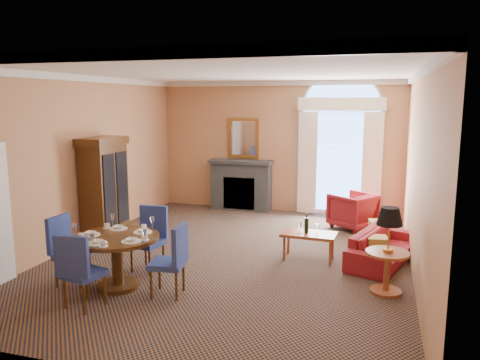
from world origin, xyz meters
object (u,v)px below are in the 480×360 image
(dining_table, at_px, (117,249))
(sofa, at_px, (383,247))
(armoire, at_px, (104,191))
(coffee_table, at_px, (309,235))
(side_table, at_px, (388,240))
(armchair, at_px, (353,211))

(dining_table, height_order, sofa, dining_table)
(dining_table, bearing_deg, armoire, 126.45)
(coffee_table, bearing_deg, dining_table, -138.02)
(sofa, bearing_deg, coffee_table, 117.77)
(armoire, distance_m, dining_table, 2.61)
(armoire, xyz_separation_m, sofa, (5.27, 0.22, -0.71))
(coffee_table, bearing_deg, armoire, -177.71)
(dining_table, height_order, coffee_table, dining_table)
(dining_table, bearing_deg, side_table, 14.16)
(sofa, xyz_separation_m, armchair, (-0.64, 2.07, 0.11))
(dining_table, xyz_separation_m, sofa, (3.74, 2.29, -0.32))
(armoire, xyz_separation_m, armchair, (4.63, 2.28, -0.60))
(armchair, height_order, coffee_table, coffee_table)
(coffee_table, relative_size, side_table, 0.77)
(armoire, relative_size, armchair, 2.40)
(sofa, distance_m, coffee_table, 1.27)
(dining_table, xyz_separation_m, armchair, (3.10, 4.36, -0.20))
(armchair, bearing_deg, dining_table, -0.03)
(armchair, height_order, side_table, side_table)
(dining_table, bearing_deg, sofa, 31.47)
(dining_table, bearing_deg, armchair, 54.54)
(dining_table, height_order, side_table, side_table)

